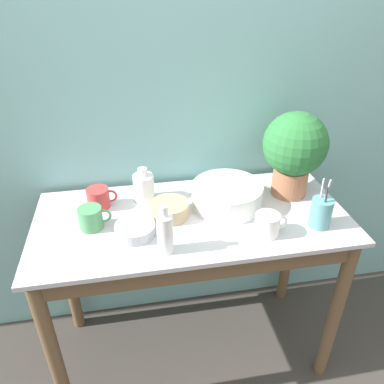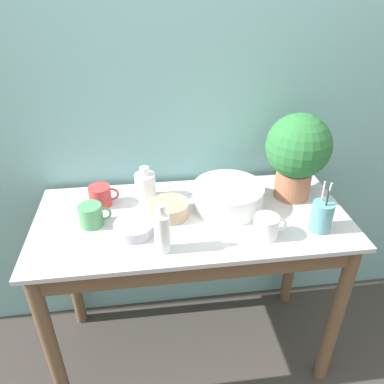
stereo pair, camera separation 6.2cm
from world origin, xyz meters
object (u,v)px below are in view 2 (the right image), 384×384
Objects in this scene: mug_red at (101,196)px; bowl_small_steel at (134,228)px; bottle_tall at (162,232)px; mug_green at (91,215)px; bowl_wash_large at (228,196)px; mug_white at (267,227)px; bowl_small_tan at (170,209)px; bottle_short at (145,186)px; potted_plant at (298,151)px; utensil_cup at (322,216)px.

mug_red is 0.27m from bowl_small_steel.
bottle_tall is 0.35m from mug_green.
bowl_wash_large is 2.34× the size of mug_red.
mug_green reaches higher than mug_white.
bottle_tall reaches higher than mug_red.
mug_white is 0.53m from bowl_small_steel.
bowl_small_steel is at bearing -160.99° from bowl_wash_large.
mug_red is at bearing 125.61° from bottle_tall.
bowl_small_tan is (-0.37, 0.19, -0.01)m from mug_white.
mug_red is 0.82× the size of bowl_small_steel.
bottle_short is 1.19× the size of mug_red.
bowl_wash_large reaches higher than mug_red.
mug_white is 0.82× the size of bowl_small_steel.
potted_plant is at bearing -2.68° from mug_red.
potted_plant is 0.92m from mug_green.
bowl_small_steel is (0.17, -0.08, -0.02)m from mug_green.
utensil_cup reaches higher than bottle_short.
bowl_small_steel is at bearing 170.08° from mug_white.
bowl_small_steel is (0.15, -0.23, -0.02)m from mug_red.
bottle_short is (-0.05, 0.38, -0.02)m from bottle_tall.
bottle_tall is at bearing -175.35° from mug_white.
potted_plant is 2.99× the size of mug_green.
bottle_tall is (-0.31, -0.27, 0.03)m from bowl_wash_large.
mug_green is at bearing 170.57° from utensil_cup.
utensil_cup reaches higher than bowl_small_steel.
utensil_cup reaches higher than bowl_wash_large.
bottle_tall is 0.44m from mug_red.
mug_green is (-0.28, 0.20, -0.04)m from bottle_tall.
potted_plant is 1.95× the size of bottle_tall.
potted_plant is 2.94× the size of mug_white.
utensil_cup is (0.75, -0.08, 0.04)m from bowl_small_steel.
utensil_cup is at bearing -9.43° from mug_green.
bottle_short is 0.58m from mug_white.
bowl_wash_large is at bearing 146.97° from utensil_cup.
bowl_small_tan is at bearing -57.69° from bottle_short.
potted_plant is at bearing 95.04° from utensil_cup.
mug_green is 0.19m from bowl_small_steel.
mug_red is 0.74m from mug_white.
bottle_short is 0.77m from utensil_cup.
bottle_tall is 1.53× the size of mug_green.
bottle_tall reaches higher than mug_green.
bottle_tall reaches higher than bottle_short.
bottle_tall is at bearing -82.12° from bottle_short.
utensil_cup reaches higher than bottle_tall.
bowl_wash_large is 2.32× the size of mug_white.
bottle_tall reaches higher than mug_white.
mug_white is (0.66, -0.32, 0.00)m from mug_red.
potted_plant is 1.27× the size of bowl_wash_large.
utensil_cup is at bearing 4.35° from bottle_tall.
bottle_short is 0.19m from bowl_small_tan.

